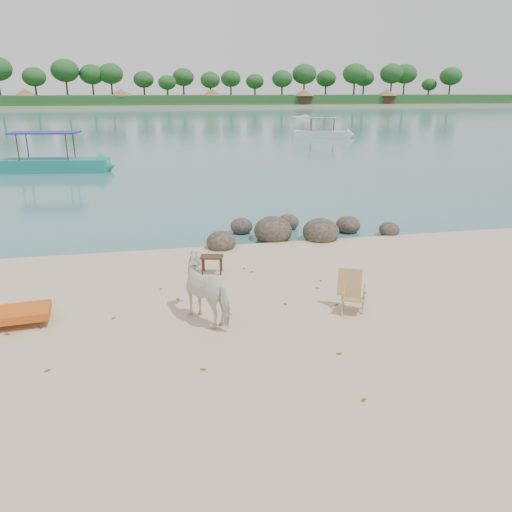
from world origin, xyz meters
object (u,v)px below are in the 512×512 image
(cow, at_px, (210,291))
(boat_near, at_px, (45,139))
(deck_chair, at_px, (354,295))
(boulders, at_px, (292,232))
(side_table, at_px, (212,266))

(cow, relative_size, boat_near, 0.20)
(cow, relative_size, deck_chair, 1.78)
(boulders, distance_m, boat_near, 18.54)
(cow, xyz_separation_m, boat_near, (-6.63, 21.01, 1.14))
(side_table, bearing_deg, deck_chair, -34.62)
(side_table, relative_size, boat_near, 0.08)
(cow, bearing_deg, boat_near, -105.89)
(boulders, relative_size, deck_chair, 7.41)
(side_table, xyz_separation_m, deck_chair, (2.52, -2.85, 0.19))
(cow, bearing_deg, deck_chair, 141.07)
(cow, height_order, boat_near, boat_near)
(side_table, height_order, boat_near, boat_near)
(side_table, bearing_deg, boat_near, 124.57)
(deck_chair, xyz_separation_m, boat_near, (-9.50, 21.29, 1.35))
(deck_chair, bearing_deg, cow, -159.71)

